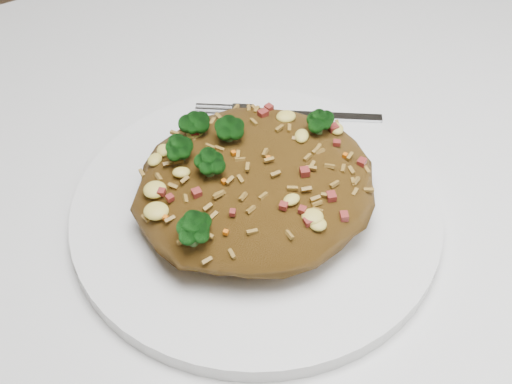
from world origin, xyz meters
TOP-DOWN VIEW (x-y plane):
  - dining_table at (0.00, 0.00)m, footprint 1.20×0.80m
  - plate at (0.01, 0.00)m, footprint 0.28×0.28m
  - fried_rice at (0.01, 0.00)m, footprint 0.18×0.17m
  - fork at (0.10, 0.08)m, footprint 0.14×0.10m

SIDE VIEW (x-z plane):
  - dining_table at x=0.00m, z-range 0.28..1.03m
  - plate at x=0.01m, z-range 0.75..0.76m
  - fork at x=0.10m, z-range 0.76..0.77m
  - fried_rice at x=0.01m, z-range 0.76..0.83m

